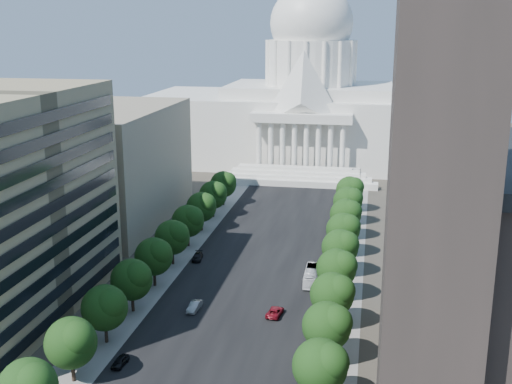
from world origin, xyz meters
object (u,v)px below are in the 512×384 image
Objects in this scene: car_dark_a at (120,362)px; car_dark_b at (198,257)px; city_bus at (311,276)px; car_silver at (195,306)px; car_red at (275,312)px.

car_dark_b is at bearing 95.79° from car_dark_a.
car_dark_b is 27.25m from city_bus.
car_silver is at bearing 79.41° from car_dark_a.
car_silver reaches higher than car_dark_b.
car_silver is at bearing -139.63° from city_bus.
car_silver is 0.98× the size of car_dark_b.
car_red is (20.71, 21.50, 0.03)m from car_dark_a.
car_dark_a is 0.83× the size of car_silver.
car_red reaches higher than car_dark_a.
car_red is (14.78, 0.48, -0.07)m from car_silver.
car_silver is 0.47× the size of city_bus.
car_red is at bearing -56.34° from car_dark_b.
car_silver reaches higher than car_dark_a.
car_red is 1.05× the size of car_dark_b.
car_dark_a is 45.82m from city_bus.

